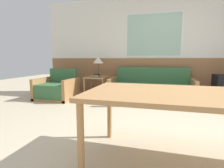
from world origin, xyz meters
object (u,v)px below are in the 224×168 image
Objects in this scene: armchair at (57,90)px; table_lamp at (98,61)px; dining_table at (207,100)px; couch at (151,90)px; side_table at (97,80)px.

table_lamp reaches higher than armchair.
dining_table is at bearing -53.95° from table_lamp.
couch is 2.84m from dining_table.
armchair is (-2.37, -0.49, -0.01)m from couch.
couch is at bearing 2.00° from side_table.
table_lamp is at bearing 82.28° from side_table.
armchair is at bearing -150.38° from table_lamp.
table_lamp is (0.01, 0.10, 0.52)m from side_table.
side_table is at bearing 9.30° from armchair.
side_table is 0.26× the size of dining_table.
table_lamp is at bearing 126.05° from dining_table.
table_lamp is at bearing 177.98° from couch.
couch is 1.44m from side_table.
table_lamp is 3.47m from dining_table.
armchair is at bearing -168.24° from couch.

